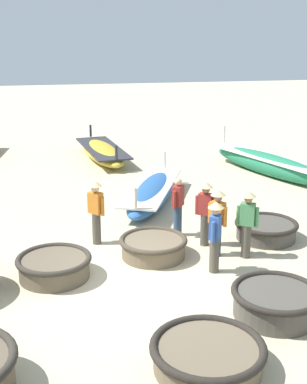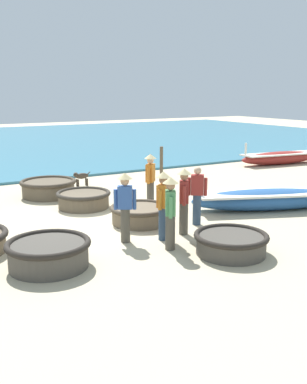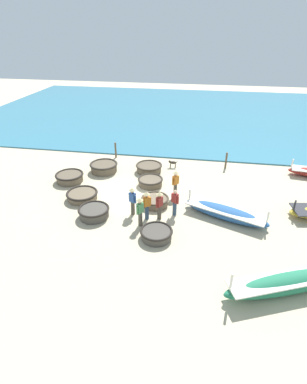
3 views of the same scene
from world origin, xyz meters
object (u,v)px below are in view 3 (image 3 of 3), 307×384
(coracle_beside_post, at_px, (149,168))
(fisherman_standing_right, at_px, (176,182))
(coracle_center, at_px, (155,201))
(fisherman_by_coracle, at_px, (132,199))
(coracle_far_left, at_px, (156,234))
(coracle_tilted, at_px, (70,177))
(long_boat_red_hull, at_px, (291,282))
(long_boat_blue_hull, at_px, (225,212))
(coracle_front_right, at_px, (94,212))
(fisherman_standing_left, at_px, (175,202))
(fisherman_with_hat, at_px, (140,210))
(coracle_weathered, at_px, (82,195))
(dog, at_px, (172,163))
(coracle_upturned, at_px, (104,167))
(fisherman_hauling, at_px, (147,204))
(coracle_far_right, at_px, (150,182))
(mooring_post_shoreline, at_px, (116,150))
(fisherman_crouching, at_px, (159,204))
(mooring_post_inland, at_px, (226,160))

(coracle_beside_post, distance_m, fisherman_standing_right, 3.87)
(coracle_center, bearing_deg, fisherman_by_coracle, -41.28)
(coracle_beside_post, xyz_separation_m, fisherman_standing_right, (3.11, 2.22, 0.65))
(coracle_far_left, xyz_separation_m, fisherman_by_coracle, (-1.89, -1.63, 0.70))
(coracle_tilted, bearing_deg, fisherman_standing_right, 84.31)
(long_boat_red_hull, bearing_deg, long_boat_blue_hull, -154.09)
(coracle_front_right, relative_size, coracle_far_left, 1.05)
(fisherman_standing_left, xyz_separation_m, fisherman_with_hat, (1.30, -1.66, 0.12))
(coracle_front_right, height_order, long_boat_blue_hull, long_boat_blue_hull)
(fisherman_standing_left, bearing_deg, long_boat_red_hull, 47.85)
(coracle_weathered, relative_size, coracle_tilted, 1.01)
(coracle_center, relative_size, long_boat_red_hull, 0.29)
(coracle_far_left, relative_size, coracle_beside_post, 0.87)
(long_boat_red_hull, bearing_deg, dog, -151.36)
(coracle_upturned, bearing_deg, fisherman_with_hat, 33.18)
(fisherman_hauling, bearing_deg, fisherman_with_hat, -18.39)
(coracle_far_right, relative_size, coracle_tilted, 0.89)
(coracle_center, distance_m, dog, 5.41)
(coracle_far_right, height_order, fisherman_standing_right, fisherman_standing_right)
(coracle_tilted, bearing_deg, dog, 117.36)
(fisherman_hauling, bearing_deg, coracle_far_left, 26.27)
(long_boat_blue_hull, bearing_deg, mooring_post_shoreline, -131.16)
(fisherman_crouching, distance_m, fisherman_standing_left, 0.94)
(long_boat_blue_hull, relative_size, dog, 7.01)
(fisherman_hauling, distance_m, dog, 6.95)
(coracle_far_right, distance_m, fisherman_hauling, 3.94)
(coracle_beside_post, bearing_deg, coracle_far_left, 13.17)
(long_boat_red_hull, relative_size, fisherman_crouching, 3.38)
(coracle_weathered, bearing_deg, mooring_post_inland, 124.55)
(coracle_weathered, height_order, long_boat_red_hull, long_boat_red_hull)
(mooring_post_inland, bearing_deg, coracle_weathered, -55.45)
(coracle_upturned, bearing_deg, long_boat_red_hull, 48.85)
(long_boat_blue_hull, bearing_deg, fisherman_with_hat, -71.39)
(dog, bearing_deg, mooring_post_shoreline, -103.87)
(coracle_tilted, bearing_deg, coracle_center, 72.12)
(coracle_center, bearing_deg, fisherman_hauling, -7.48)
(coracle_center, height_order, coracle_beside_post, coracle_beside_post)
(coracle_tilted, relative_size, mooring_post_shoreline, 1.53)
(coracle_weathered, height_order, coracle_front_right, coracle_front_right)
(fisherman_by_coracle, relative_size, mooring_post_inland, 1.38)
(coracle_front_right, distance_m, long_boat_blue_hull, 7.21)
(coracle_far_left, height_order, mooring_post_shoreline, mooring_post_shoreline)
(fisherman_standing_left, distance_m, fisherman_hauling, 1.58)
(coracle_far_left, relative_size, fisherman_crouching, 0.98)
(fisherman_by_coracle, distance_m, fisherman_with_hat, 1.16)
(coracle_far_left, xyz_separation_m, long_boat_red_hull, (2.42, 5.78, 0.15))
(coracle_far_left, xyz_separation_m, long_boat_blue_hull, (-2.40, 3.43, 0.07))
(fisherman_standing_right, relative_size, mooring_post_shoreline, 1.36)
(coracle_tilted, distance_m, fisherman_standing_right, 7.28)
(coracle_upturned, height_order, fisherman_crouching, fisherman_crouching)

